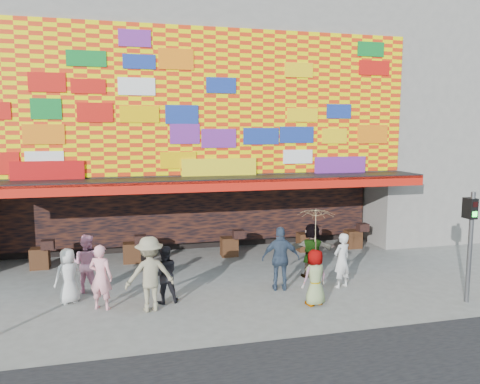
{
  "coord_description": "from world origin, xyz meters",
  "views": [
    {
      "loc": [
        -2.7,
        -11.79,
        4.59
      ],
      "look_at": [
        0.76,
        2.0,
        2.72
      ],
      "focal_mm": 35.0,
      "sensor_mm": 36.0,
      "label": 1
    }
  ],
  "objects_px": {
    "ped_b": "(101,277)",
    "ped_h": "(342,260)",
    "parasol": "(316,225)",
    "ped_i": "(87,263)",
    "ped_c": "(164,274)",
    "ped_d": "(150,274)",
    "ped_g": "(315,277)",
    "ped_e": "(281,259)",
    "ped_a": "(68,276)",
    "ped_f": "(312,250)",
    "signal_right": "(471,234)"
  },
  "relations": [
    {
      "from": "ped_g",
      "to": "ped_h",
      "type": "xyz_separation_m",
      "value": [
        1.33,
        1.13,
        0.06
      ]
    },
    {
      "from": "signal_right",
      "to": "ped_h",
      "type": "distance_m",
      "value": 3.52
    },
    {
      "from": "parasol",
      "to": "ped_h",
      "type": "bearing_deg",
      "value": 40.35
    },
    {
      "from": "ped_a",
      "to": "ped_b",
      "type": "relative_size",
      "value": 0.88
    },
    {
      "from": "ped_e",
      "to": "ped_f",
      "type": "bearing_deg",
      "value": -132.13
    },
    {
      "from": "signal_right",
      "to": "ped_g",
      "type": "relative_size",
      "value": 2.0
    },
    {
      "from": "ped_g",
      "to": "ped_c",
      "type": "bearing_deg",
      "value": -31.36
    },
    {
      "from": "ped_g",
      "to": "ped_i",
      "type": "bearing_deg",
      "value": -38.02
    },
    {
      "from": "ped_e",
      "to": "parasol",
      "type": "height_order",
      "value": "parasol"
    },
    {
      "from": "ped_e",
      "to": "ped_g",
      "type": "relative_size",
      "value": 1.24
    },
    {
      "from": "ped_e",
      "to": "ped_g",
      "type": "xyz_separation_m",
      "value": [
        0.49,
        -1.34,
        -0.18
      ]
    },
    {
      "from": "ped_b",
      "to": "ped_c",
      "type": "relative_size",
      "value": 1.09
    },
    {
      "from": "ped_c",
      "to": "ped_i",
      "type": "height_order",
      "value": "ped_i"
    },
    {
      "from": "ped_i",
      "to": "ped_b",
      "type": "bearing_deg",
      "value": 129.13
    },
    {
      "from": "ped_g",
      "to": "ped_i",
      "type": "height_order",
      "value": "ped_i"
    },
    {
      "from": "ped_f",
      "to": "ped_b",
      "type": "bearing_deg",
      "value": 21.46
    },
    {
      "from": "signal_right",
      "to": "ped_d",
      "type": "bearing_deg",
      "value": 169.96
    },
    {
      "from": "ped_d",
      "to": "ped_h",
      "type": "relative_size",
      "value": 1.19
    },
    {
      "from": "ped_a",
      "to": "ped_g",
      "type": "relative_size",
      "value": 0.99
    },
    {
      "from": "parasol",
      "to": "ped_i",
      "type": "bearing_deg",
      "value": 156.85
    },
    {
      "from": "signal_right",
      "to": "ped_h",
      "type": "height_order",
      "value": "signal_right"
    },
    {
      "from": "ped_a",
      "to": "ped_f",
      "type": "xyz_separation_m",
      "value": [
        7.2,
        0.53,
        0.12
      ]
    },
    {
      "from": "ped_d",
      "to": "ped_f",
      "type": "bearing_deg",
      "value": -170.16
    },
    {
      "from": "ped_b",
      "to": "ped_d",
      "type": "height_order",
      "value": "ped_d"
    },
    {
      "from": "signal_right",
      "to": "parasol",
      "type": "xyz_separation_m",
      "value": [
        -4.08,
        0.8,
        0.29
      ]
    },
    {
      "from": "ped_i",
      "to": "parasol",
      "type": "distance_m",
      "value": 6.57
    },
    {
      "from": "ped_c",
      "to": "ped_d",
      "type": "relative_size",
      "value": 0.81
    },
    {
      "from": "ped_d",
      "to": "ped_a",
      "type": "bearing_deg",
      "value": -34.64
    },
    {
      "from": "ped_d",
      "to": "ped_f",
      "type": "xyz_separation_m",
      "value": [
        5.11,
        1.6,
        -0.1
      ]
    },
    {
      "from": "ped_d",
      "to": "parasol",
      "type": "height_order",
      "value": "parasol"
    },
    {
      "from": "signal_right",
      "to": "parasol",
      "type": "relative_size",
      "value": 1.63
    },
    {
      "from": "ped_g",
      "to": "ped_e",
      "type": "bearing_deg",
      "value": -84.57
    },
    {
      "from": "signal_right",
      "to": "ped_g",
      "type": "xyz_separation_m",
      "value": [
        -4.08,
        0.8,
        -1.11
      ]
    },
    {
      "from": "ped_h",
      "to": "ped_d",
      "type": "bearing_deg",
      "value": -15.52
    },
    {
      "from": "ped_i",
      "to": "ped_f",
      "type": "bearing_deg",
      "value": -160.2
    },
    {
      "from": "ped_i",
      "to": "parasol",
      "type": "height_order",
      "value": "parasol"
    },
    {
      "from": "ped_b",
      "to": "ped_h",
      "type": "height_order",
      "value": "ped_b"
    },
    {
      "from": "ped_e",
      "to": "ped_g",
      "type": "height_order",
      "value": "ped_e"
    },
    {
      "from": "ped_a",
      "to": "ped_d",
      "type": "relative_size",
      "value": 0.77
    },
    {
      "from": "ped_h",
      "to": "ped_i",
      "type": "relative_size",
      "value": 0.97
    },
    {
      "from": "ped_d",
      "to": "ped_b",
      "type": "bearing_deg",
      "value": -25.42
    },
    {
      "from": "ped_a",
      "to": "ped_d",
      "type": "distance_m",
      "value": 2.35
    },
    {
      "from": "ped_b",
      "to": "ped_h",
      "type": "distance_m",
      "value": 6.8
    },
    {
      "from": "ped_a",
      "to": "parasol",
      "type": "xyz_separation_m",
      "value": [
        6.34,
        -1.74,
        1.4
      ]
    },
    {
      "from": "ped_e",
      "to": "ped_f",
      "type": "distance_m",
      "value": 1.64
    },
    {
      "from": "ped_c",
      "to": "parasol",
      "type": "distance_m",
      "value": 4.24
    },
    {
      "from": "ped_f",
      "to": "ped_i",
      "type": "height_order",
      "value": "ped_f"
    },
    {
      "from": "ped_b",
      "to": "ped_i",
      "type": "height_order",
      "value": "ped_b"
    },
    {
      "from": "ped_b",
      "to": "ped_c",
      "type": "height_order",
      "value": "ped_b"
    },
    {
      "from": "parasol",
      "to": "ped_c",
      "type": "bearing_deg",
      "value": 163.51
    }
  ]
}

